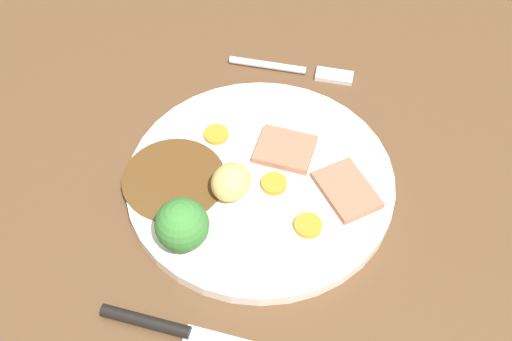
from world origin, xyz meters
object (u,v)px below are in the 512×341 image
at_px(meat_slice_under, 347,190).
at_px(roast_potato_left, 231,182).
at_px(dinner_plate, 256,180).
at_px(fork, 295,70).
at_px(broccoli_floret, 182,225).
at_px(knife, 180,331).
at_px(carrot_coin_back, 274,184).
at_px(meat_slice_main, 285,149).
at_px(carrot_coin_front, 216,134).
at_px(carrot_coin_side, 308,225).

relative_size(meat_slice_under, roast_potato_left, 1.56).
distance_m(dinner_plate, fork, 0.18).
relative_size(broccoli_floret, knife, 0.32).
distance_m(meat_slice_under, roast_potato_left, 0.12).
distance_m(roast_potato_left, fork, 0.21).
height_order(meat_slice_under, carrot_coin_back, meat_slice_under).
relative_size(fork, knife, 0.82).
xyz_separation_m(dinner_plate, broccoli_floret, (0.09, -0.05, 0.04)).
distance_m(meat_slice_main, fork, 0.14).
height_order(roast_potato_left, carrot_coin_front, roast_potato_left).
relative_size(dinner_plate, carrot_coin_front, 10.25).
height_order(meat_slice_main, knife, meat_slice_main).
height_order(carrot_coin_side, knife, carrot_coin_side).
bearing_deg(roast_potato_left, fork, 170.91).
bearing_deg(meat_slice_main, roast_potato_left, -34.19).
relative_size(carrot_coin_back, carrot_coin_side, 0.96).
bearing_deg(carrot_coin_back, carrot_coin_front, -126.16).
height_order(roast_potato_left, broccoli_floret, broccoli_floret).
distance_m(broccoli_floret, fork, 0.28).
height_order(dinner_plate, carrot_coin_front, carrot_coin_front).
distance_m(meat_slice_main, roast_potato_left, 0.08).
relative_size(carrot_coin_front, carrot_coin_side, 0.99).
bearing_deg(carrot_coin_back, dinner_plate, -111.73).
xyz_separation_m(meat_slice_under, roast_potato_left, (0.02, -0.12, 0.01)).
xyz_separation_m(dinner_plate, carrot_coin_front, (-0.05, -0.05, 0.01)).
xyz_separation_m(meat_slice_under, carrot_coin_back, (0.01, -0.07, -0.00)).
distance_m(dinner_plate, meat_slice_under, 0.10).
bearing_deg(broccoli_floret, carrot_coin_front, -178.67).
bearing_deg(carrot_coin_front, carrot_coin_side, 50.00).
distance_m(carrot_coin_side, broccoli_floret, 0.12).
bearing_deg(fork, broccoli_floret, -102.26).
distance_m(fork, knife, 0.36).
relative_size(carrot_coin_side, broccoli_floret, 0.47).
distance_m(meat_slice_under, carrot_coin_back, 0.07).
distance_m(roast_potato_left, carrot_coin_front, 0.08).
xyz_separation_m(carrot_coin_back, knife, (0.17, -0.05, -0.01)).
xyz_separation_m(carrot_coin_front, fork, (-0.13, 0.07, -0.01)).
xyz_separation_m(broccoli_floret, fork, (-0.27, 0.06, -0.04)).
bearing_deg(carrot_coin_front, roast_potato_left, 24.93).
bearing_deg(carrot_coin_back, meat_slice_under, 94.95).
xyz_separation_m(carrot_coin_side, broccoli_floret, (0.04, -0.11, 0.03)).
height_order(dinner_plate, broccoli_floret, broccoli_floret).
relative_size(carrot_coin_front, fork, 0.18).
xyz_separation_m(broccoli_floret, knife, (0.08, 0.02, -0.04)).
distance_m(roast_potato_left, broccoli_floret, 0.08).
distance_m(dinner_plate, broccoli_floret, 0.11).
height_order(carrot_coin_back, knife, carrot_coin_back).
relative_size(carrot_coin_back, broccoli_floret, 0.45).
height_order(fork, knife, knife).
bearing_deg(dinner_plate, carrot_coin_front, -130.60).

